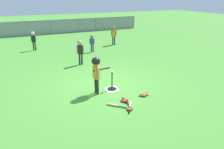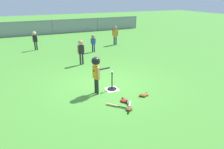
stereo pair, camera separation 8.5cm
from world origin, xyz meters
name	(u,v)px [view 1 (the left image)]	position (x,y,z in m)	size (l,w,h in m)	color
ground_plane	(104,85)	(0.00, 0.00, 0.00)	(60.00, 60.00, 0.00)	#478C33
home_plate	(112,89)	(0.09, -0.45, 0.00)	(0.44, 0.44, 0.01)	white
batting_tee	(112,87)	(0.09, -0.45, 0.09)	(0.32, 0.32, 0.60)	black
baseball_on_tee	(112,72)	(0.09, -0.45, 0.64)	(0.07, 0.07, 0.07)	white
batter_child	(96,68)	(-0.50, -0.53, 0.90)	(0.65, 0.36, 1.26)	#262626
fielder_near_left	(114,33)	(3.07, 5.66, 0.78)	(0.33, 0.24, 1.21)	#191E4C
fielder_deep_right	(92,41)	(1.17, 4.53, 0.63)	(0.29, 0.20, 0.98)	#191E4C
fielder_deep_left	(80,49)	(-0.09, 2.62, 0.75)	(0.34, 0.23, 1.16)	#262626
fielder_deep_center	(33,38)	(-1.78, 6.35, 0.71)	(0.32, 0.22, 1.10)	#262626
spare_bat_silver	(130,105)	(0.08, -1.72, 0.03)	(0.42, 0.58, 0.06)	silver
spare_bat_wood	(115,105)	(-0.33, -1.55, 0.03)	(0.53, 0.57, 0.06)	#DBB266
spare_bat_black	(126,101)	(0.08, -1.47, 0.03)	(0.10, 0.66, 0.06)	black
glove_by_plate	(124,101)	(0.05, -1.42, 0.04)	(0.24, 0.27, 0.07)	#B21919
glove_near_bats	(146,94)	(0.90, -1.33, 0.04)	(0.24, 0.19, 0.07)	brown
glove_tossed_aside	(143,95)	(0.77, -1.35, 0.04)	(0.26, 0.27, 0.07)	brown
glove_outfield_drop	(130,109)	(-0.02, -1.91, 0.04)	(0.26, 0.22, 0.07)	brown
outfield_fence	(50,27)	(0.00, 11.40, 0.62)	(16.06, 0.06, 1.15)	slate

